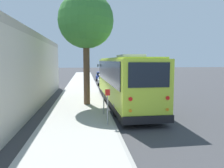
% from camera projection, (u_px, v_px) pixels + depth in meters
% --- Properties ---
extents(ground_plane, '(160.00, 160.00, 0.00)m').
position_uv_depth(ground_plane, '(129.00, 102.00, 16.19)').
color(ground_plane, '#3D3D3F').
extents(sidewalk_slab, '(80.00, 3.41, 0.15)m').
position_uv_depth(sidewalk_slab, '(79.00, 103.00, 15.73)').
color(sidewalk_slab, '#B2AFA8').
rests_on(sidewalk_slab, ground).
extents(curb_strip, '(80.00, 0.14, 0.15)m').
position_uv_depth(curb_strip, '(104.00, 102.00, 15.95)').
color(curb_strip, '#9D9A94').
rests_on(curb_strip, ground).
extents(shuttle_bus, '(11.40, 2.86, 3.44)m').
position_uv_depth(shuttle_bus, '(124.00, 79.00, 15.10)').
color(shuttle_bus, '#BCDB38').
rests_on(shuttle_bus, ground).
extents(parked_sedan_white, '(4.25, 1.96, 1.29)m').
position_uv_depth(parked_sedan_white, '(104.00, 80.00, 28.40)').
color(parked_sedan_white, silver).
rests_on(parked_sedan_white, ground).
extents(parked_sedan_blue, '(4.48, 1.91, 1.30)m').
position_uv_depth(parked_sedan_blue, '(101.00, 76.00, 34.52)').
color(parked_sedan_blue, navy).
rests_on(parked_sedan_blue, ground).
extents(street_tree, '(3.65, 3.65, 7.93)m').
position_uv_depth(street_tree, '(86.00, 17.00, 14.33)').
color(street_tree, brown).
rests_on(street_tree, sidewalk_slab).
extents(sign_post_near, '(0.06, 0.22, 1.65)m').
position_uv_depth(sign_post_near, '(108.00, 107.00, 9.94)').
color(sign_post_near, gray).
rests_on(sign_post_near, sidewalk_slab).
extents(sign_post_far, '(0.06, 0.06, 1.19)m').
position_uv_depth(sign_post_far, '(104.00, 103.00, 12.01)').
color(sign_post_far, gray).
rests_on(sign_post_far, sidewalk_slab).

